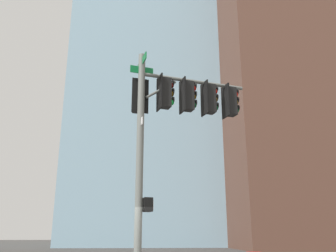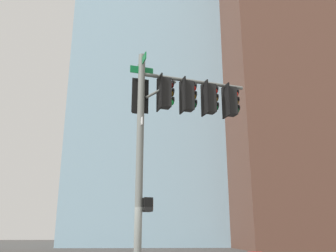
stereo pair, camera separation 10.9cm
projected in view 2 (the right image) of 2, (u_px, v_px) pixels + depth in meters
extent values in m
cylinder|color=slate|center=(139.00, 166.00, 10.67)|extent=(0.22, 0.22, 7.39)
cylinder|color=slate|center=(194.00, 81.00, 12.10)|extent=(1.11, 3.57, 0.12)
cylinder|color=slate|center=(161.00, 90.00, 11.61)|extent=(0.36, 1.02, 0.75)
cube|color=#0F6B33|center=(142.00, 62.00, 11.66)|extent=(0.98, 0.30, 0.24)
cube|color=#0F6B33|center=(142.00, 70.00, 11.57)|extent=(0.23, 0.74, 0.24)
cube|color=white|center=(140.00, 122.00, 11.06)|extent=(0.44, 0.15, 0.24)
cube|color=black|center=(165.00, 93.00, 11.62)|extent=(0.42, 0.42, 1.00)
cube|color=black|center=(159.00, 92.00, 11.56)|extent=(0.53, 0.19, 1.16)
sphere|color=#470A07|center=(171.00, 85.00, 11.77)|extent=(0.20, 0.20, 0.20)
cylinder|color=black|center=(173.00, 83.00, 11.81)|extent=(0.23, 0.10, 0.23)
sphere|color=#4C330A|center=(171.00, 94.00, 11.68)|extent=(0.20, 0.20, 0.20)
cylinder|color=black|center=(173.00, 92.00, 11.73)|extent=(0.23, 0.10, 0.23)
sphere|color=green|center=(171.00, 103.00, 11.59)|extent=(0.20, 0.20, 0.20)
cylinder|color=black|center=(173.00, 100.00, 11.64)|extent=(0.23, 0.10, 0.23)
cube|color=black|center=(188.00, 96.00, 11.86)|extent=(0.42, 0.42, 1.00)
cube|color=black|center=(183.00, 95.00, 11.80)|extent=(0.53, 0.19, 1.16)
sphere|color=red|center=(193.00, 88.00, 12.01)|extent=(0.20, 0.20, 0.20)
cylinder|color=black|center=(195.00, 86.00, 12.06)|extent=(0.23, 0.10, 0.23)
sphere|color=#4C330A|center=(194.00, 97.00, 11.92)|extent=(0.20, 0.20, 0.20)
cylinder|color=black|center=(195.00, 95.00, 11.97)|extent=(0.23, 0.10, 0.23)
sphere|color=#0A3819|center=(194.00, 105.00, 11.84)|extent=(0.20, 0.20, 0.20)
cylinder|color=black|center=(196.00, 103.00, 11.88)|extent=(0.23, 0.10, 0.23)
cube|color=black|center=(210.00, 99.00, 12.10)|extent=(0.42, 0.42, 1.00)
cube|color=black|center=(205.00, 98.00, 12.05)|extent=(0.53, 0.19, 1.16)
sphere|color=red|center=(215.00, 91.00, 12.25)|extent=(0.20, 0.20, 0.20)
cylinder|color=black|center=(217.00, 89.00, 12.30)|extent=(0.23, 0.10, 0.23)
sphere|color=#4C330A|center=(215.00, 100.00, 12.17)|extent=(0.20, 0.20, 0.20)
cylinder|color=black|center=(217.00, 97.00, 12.21)|extent=(0.23, 0.10, 0.23)
sphere|color=#0A3819|center=(216.00, 108.00, 12.08)|extent=(0.20, 0.20, 0.20)
cylinder|color=black|center=(217.00, 106.00, 12.13)|extent=(0.23, 0.10, 0.23)
cube|color=black|center=(231.00, 102.00, 12.35)|extent=(0.42, 0.42, 1.00)
cube|color=black|center=(226.00, 101.00, 12.29)|extent=(0.53, 0.19, 1.16)
sphere|color=red|center=(236.00, 94.00, 12.50)|extent=(0.20, 0.20, 0.20)
cylinder|color=black|center=(237.00, 92.00, 12.54)|extent=(0.23, 0.10, 0.23)
sphere|color=#4C330A|center=(236.00, 102.00, 12.41)|extent=(0.20, 0.20, 0.20)
cylinder|color=black|center=(238.00, 100.00, 12.46)|extent=(0.23, 0.10, 0.23)
sphere|color=#0A3819|center=(237.00, 110.00, 12.32)|extent=(0.20, 0.20, 0.20)
cylinder|color=black|center=(238.00, 108.00, 12.37)|extent=(0.23, 0.10, 0.23)
cube|color=black|center=(139.00, 98.00, 11.61)|extent=(0.42, 0.42, 1.00)
cube|color=black|center=(140.00, 96.00, 11.44)|extent=(0.19, 0.53, 1.16)
sphere|color=#470A07|center=(137.00, 91.00, 11.89)|extent=(0.20, 0.20, 0.20)
cylinder|color=black|center=(137.00, 90.00, 11.97)|extent=(0.10, 0.23, 0.23)
sphere|color=#F29E0C|center=(137.00, 100.00, 11.80)|extent=(0.20, 0.20, 0.20)
cylinder|color=black|center=(137.00, 98.00, 11.88)|extent=(0.10, 0.23, 0.23)
sphere|color=#0A3819|center=(137.00, 108.00, 11.71)|extent=(0.20, 0.20, 0.20)
cylinder|color=black|center=(137.00, 106.00, 11.80)|extent=(0.10, 0.23, 0.23)
cube|color=black|center=(147.00, 205.00, 10.42)|extent=(0.41, 0.34, 0.40)
cube|color=#EA5914|center=(152.00, 205.00, 10.47)|extent=(0.25, 0.09, 0.28)
cube|color=brown|center=(288.00, 80.00, 53.06)|extent=(21.56, 19.24, 47.11)
cube|color=#845B47|center=(335.00, 103.00, 57.36)|extent=(22.94, 18.96, 43.68)
cube|color=#8CB2C6|center=(169.00, 61.00, 71.37)|extent=(32.37, 30.88, 69.69)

